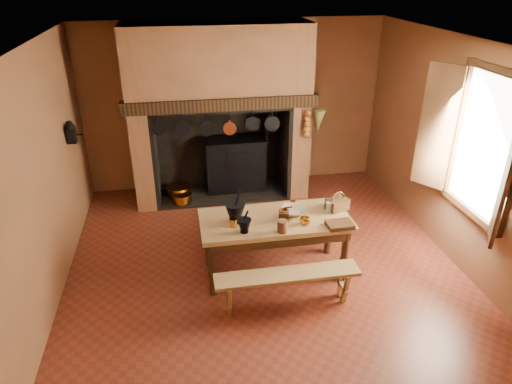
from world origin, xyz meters
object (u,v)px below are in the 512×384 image
Objects in this scene: iron_range at (236,163)px; work_table at (275,227)px; mixing_bowl at (293,211)px; bench_front at (287,282)px; coffee_grinder at (284,215)px; wicker_basket at (337,204)px.

work_table is at bearing -86.59° from iron_range.
bench_front is at bearing -108.23° from mixing_bowl.
iron_range is at bearing 99.16° from mixing_bowl.
mixing_bowl is (0.24, 0.07, 0.16)m from work_table.
coffee_grinder is 0.74m from wicker_basket.
wicker_basket is (0.96, -2.42, 0.39)m from iron_range.
iron_range is 0.88× the size of work_table.
coffee_grinder is 0.62× the size of mixing_bowl.
wicker_basket is (0.81, 0.09, 0.20)m from work_table.
mixing_bowl is (0.39, -2.44, 0.34)m from iron_range.
iron_range is 5.24× the size of mixing_bowl.
mixing_bowl is at bearing 55.39° from coffee_grinder.
bench_front is 1.23m from wicker_basket.
iron_range is 5.24× the size of wicker_basket.
work_table is at bearing 166.12° from wicker_basket.
work_table is (0.15, -2.50, 0.18)m from iron_range.
work_table is at bearing 90.00° from bench_front.
work_table is 9.65× the size of coffee_grinder.
iron_range is 3.18m from bench_front.
iron_range is 2.63m from wicker_basket.
work_table is 5.98× the size of wicker_basket.
mixing_bowl is 1.00× the size of wicker_basket.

